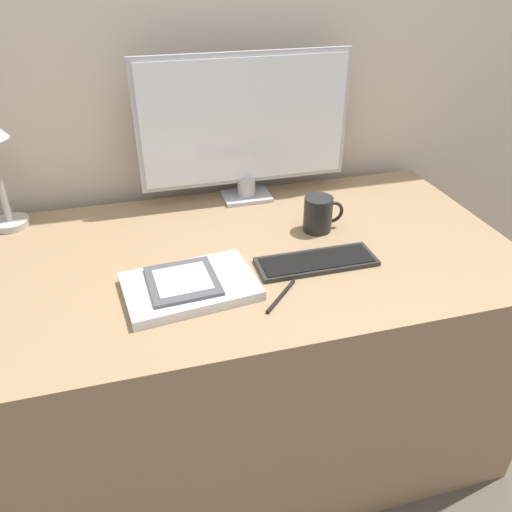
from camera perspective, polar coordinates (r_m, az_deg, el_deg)
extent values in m
plane|color=brown|center=(1.73, 0.41, -21.83)|extent=(10.00, 10.00, 0.00)
cube|color=beige|center=(1.60, -5.54, 24.78)|extent=(3.60, 0.05, 2.40)
cube|color=#997A56|center=(1.54, -0.75, -10.61)|extent=(1.42, 0.78, 0.70)
cube|color=#B7B7BC|center=(1.62, -1.10, 6.84)|extent=(0.15, 0.11, 0.01)
cylinder|color=#B7B7BC|center=(1.60, -1.11, 7.97)|extent=(0.06, 0.06, 0.06)
cube|color=#B7B7BC|center=(1.54, -1.25, 15.21)|extent=(0.65, 0.01, 0.39)
cube|color=white|center=(1.53, -1.17, 15.13)|extent=(0.62, 0.01, 0.36)
cube|color=#282828|center=(1.28, 6.92, -0.66)|extent=(0.31, 0.11, 0.01)
cube|color=black|center=(1.28, 6.98, -0.45)|extent=(0.29, 0.09, 0.00)
cube|color=silver|center=(1.19, -7.50, -3.71)|extent=(0.32, 0.24, 0.01)
cube|color=silver|center=(1.18, -7.54, -3.22)|extent=(0.32, 0.24, 0.01)
cube|color=#4C4C51|center=(1.17, -8.37, -2.83)|extent=(0.17, 0.17, 0.01)
cube|color=silver|center=(1.17, -8.39, -2.63)|extent=(0.13, 0.13, 0.00)
cylinder|color=#BCB7AD|center=(1.61, -26.20, 3.39)|extent=(0.10, 0.10, 0.02)
cylinder|color=black|center=(1.42, 7.09, 4.78)|extent=(0.08, 0.08, 0.10)
torus|color=black|center=(1.44, 8.74, 4.97)|extent=(0.07, 0.01, 0.07)
cylinder|color=black|center=(1.16, 2.88, -4.58)|extent=(0.10, 0.11, 0.01)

